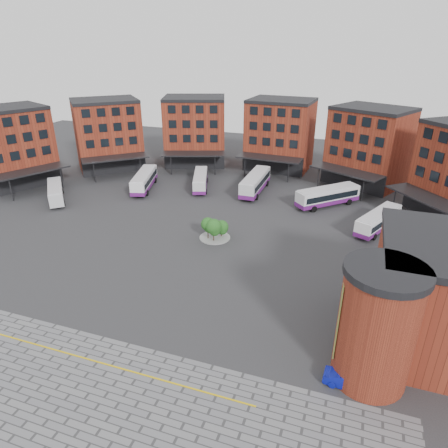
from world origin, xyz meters
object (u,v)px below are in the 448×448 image
(bus_a, at_px, (55,191))
(bus_f, at_px, (378,220))
(tree_island, at_px, (215,228))
(bus_d, at_px, (255,182))
(blue_car, at_px, (349,381))
(bus_c, at_px, (200,180))
(bus_e, at_px, (328,196))
(bus_b, at_px, (144,180))

(bus_a, bearing_deg, bus_f, -35.22)
(tree_island, distance_m, bus_a, 31.87)
(bus_f, bearing_deg, bus_d, -179.71)
(bus_a, distance_m, blue_car, 57.30)
(bus_c, height_order, bus_f, bus_f)
(tree_island, distance_m, bus_f, 24.19)
(bus_e, xyz_separation_m, blue_car, (5.77, -39.24, -1.09))
(bus_b, height_order, bus_e, bus_e)
(bus_d, height_order, blue_car, bus_d)
(tree_island, height_order, bus_e, tree_island)
(bus_b, height_order, bus_c, bus_b)
(bus_a, xyz_separation_m, bus_d, (31.83, 15.54, 0.18))
(bus_e, height_order, blue_car, bus_e)
(bus_b, bearing_deg, tree_island, -54.13)
(bus_c, bearing_deg, bus_b, -177.80)
(bus_a, xyz_separation_m, bus_c, (21.47, 14.21, -0.11))
(bus_c, xyz_separation_m, bus_d, (10.35, 1.33, 0.29))
(bus_a, height_order, bus_c, bus_c)
(bus_f, xyz_separation_m, blue_car, (-2.27, -31.91, -0.92))
(tree_island, xyz_separation_m, bus_e, (13.67, 18.01, -0.06))
(bus_a, distance_m, bus_b, 15.59)
(tree_island, xyz_separation_m, bus_f, (21.70, 10.67, -0.23))
(bus_e, height_order, bus_f, bus_e)
(bus_a, relative_size, blue_car, 2.21)
(bus_b, bearing_deg, bus_d, -1.77)
(bus_d, relative_size, bus_f, 1.16)
(tree_island, xyz_separation_m, bus_b, (-19.78, 15.36, -0.09))
(bus_e, bearing_deg, blue_car, -35.98)
(bus_f, bearing_deg, bus_a, -148.77)
(bus_e, bearing_deg, bus_f, 3.26)
(bus_e, relative_size, bus_f, 0.97)
(bus_a, bearing_deg, tree_island, -50.37)
(bus_f, height_order, blue_car, bus_f)
(bus_b, bearing_deg, bus_e, -11.78)
(bus_e, bearing_deg, bus_c, -137.37)
(tree_island, xyz_separation_m, bus_c, (-10.00, 19.26, -0.26))
(blue_car, bearing_deg, bus_e, 11.85)
(bus_b, bearing_deg, bus_c, 5.40)
(blue_car, bearing_deg, bus_f, -0.58)
(tree_island, height_order, bus_c, tree_island)
(bus_c, distance_m, bus_e, 23.70)
(bus_a, distance_m, bus_d, 35.42)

